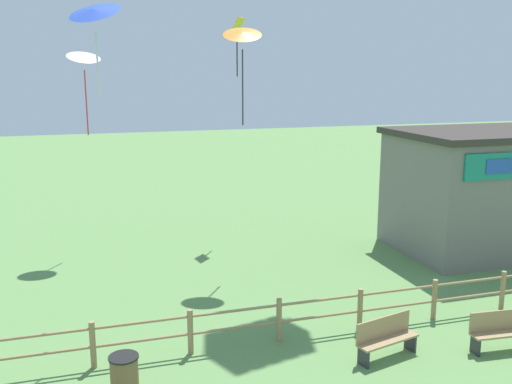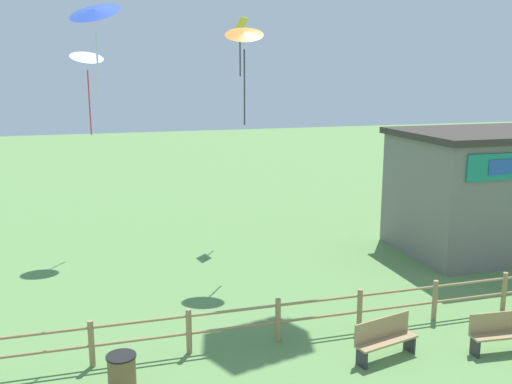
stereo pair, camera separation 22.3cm
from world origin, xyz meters
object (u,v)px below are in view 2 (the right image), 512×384
object	(u,v)px
kite_white_delta	(87,58)
kite_orange_delta	(244,35)
kite_blue_delta	(95,12)
park_bench_by_building	(502,331)
trash_bin	(122,374)
kite_yellow_diamond	(240,35)
seaside_building	(487,191)
park_bench_near_fence	(385,337)

from	to	relation	value
kite_white_delta	kite_orange_delta	world-z (taller)	kite_orange_delta
kite_white_delta	kite_blue_delta	world-z (taller)	kite_blue_delta
park_bench_by_building	kite_white_delta	bearing A→B (deg)	128.51
trash_bin	kite_orange_delta	world-z (taller)	kite_orange_delta
trash_bin	kite_yellow_diamond	bearing A→B (deg)	63.91
kite_white_delta	kite_yellow_diamond	world-z (taller)	kite_yellow_diamond
trash_bin	kite_yellow_diamond	world-z (taller)	kite_yellow_diamond
trash_bin	kite_white_delta	distance (m)	13.05
trash_bin	kite_blue_delta	size ratio (longest dim) A/B	0.36
park_bench_by_building	kite_yellow_diamond	distance (m)	15.03
seaside_building	park_bench_near_fence	bearing A→B (deg)	-140.03
kite_white_delta	kite_orange_delta	distance (m)	6.31
seaside_building	trash_bin	xyz separation A→B (m)	(-14.08, -6.43, -1.90)
trash_bin	seaside_building	bearing A→B (deg)	24.54
park_bench_near_fence	park_bench_by_building	xyz separation A→B (m)	(2.95, -0.51, 0.00)
kite_white_delta	kite_blue_delta	size ratio (longest dim) A/B	1.34
kite_white_delta	kite_yellow_diamond	distance (m)	6.16
park_bench_near_fence	park_bench_by_building	bearing A→B (deg)	-9.89
park_bench_near_fence	kite_orange_delta	size ratio (longest dim) A/B	0.52
kite_blue_delta	park_bench_by_building	bearing A→B (deg)	-25.20
park_bench_by_building	kite_orange_delta	world-z (taller)	kite_orange_delta
seaside_building	kite_orange_delta	bearing A→B (deg)	173.91
seaside_building	park_bench_near_fence	size ratio (longest dim) A/B	3.88
seaside_building	park_bench_by_building	bearing A→B (deg)	-124.81
seaside_building	kite_white_delta	world-z (taller)	kite_white_delta
kite_white_delta	trash_bin	bearing A→B (deg)	-88.42
kite_orange_delta	kite_blue_delta	bearing A→B (deg)	-141.66
park_bench_by_building	kite_blue_delta	distance (m)	12.73
kite_yellow_diamond	kite_blue_delta	bearing A→B (deg)	-125.58
park_bench_near_fence	kite_orange_delta	xyz separation A→B (m)	(-1.41, 7.63, 7.44)
park_bench_near_fence	kite_white_delta	xyz separation A→B (m)	(-6.47, 11.32, 6.74)
park_bench_near_fence	trash_bin	world-z (taller)	park_bench_near_fence
park_bench_near_fence	seaside_building	bearing A→B (deg)	39.97
park_bench_by_building	kite_yellow_diamond	xyz separation A→B (m)	(-3.36, 12.46, 7.71)
park_bench_by_building	trash_bin	xyz separation A→B (m)	(-9.11, 0.72, -0.09)
kite_white_delta	kite_yellow_diamond	xyz separation A→B (m)	(6.06, 0.62, 0.96)
kite_yellow_diamond	kite_orange_delta	world-z (taller)	kite_yellow_diamond
kite_white_delta	kite_blue_delta	xyz separation A→B (m)	(0.23, -7.52, 0.94)
kite_orange_delta	park_bench_near_fence	bearing A→B (deg)	-79.56
kite_white_delta	kite_orange_delta	xyz separation A→B (m)	(5.07, -3.69, 0.69)
park_bench_near_fence	kite_orange_delta	distance (m)	10.75
park_bench_near_fence	trash_bin	bearing A→B (deg)	178.08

